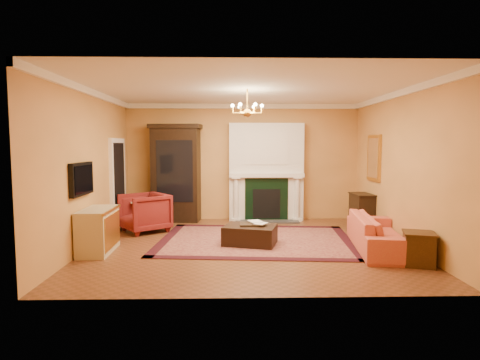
{
  "coord_description": "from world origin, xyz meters",
  "views": [
    {
      "loc": [
        -0.33,
        -7.7,
        1.95
      ],
      "look_at": [
        -0.13,
        0.3,
        1.24
      ],
      "focal_mm": 30.0,
      "sensor_mm": 36.0,
      "label": 1
    }
  ],
  "objects_px": {
    "console_table": "(362,211)",
    "end_table": "(419,250)",
    "china_cabinet": "(176,175)",
    "wingback_armchair": "(145,211)",
    "pedestal_table": "(138,213)",
    "commode": "(98,230)",
    "leather_ottoman": "(250,235)",
    "coral_sofa": "(380,227)"
  },
  "relations": [
    {
      "from": "end_table",
      "to": "wingback_armchair",
      "type": "bearing_deg",
      "value": 151.76
    },
    {
      "from": "console_table",
      "to": "end_table",
      "type": "bearing_deg",
      "value": -93.66
    },
    {
      "from": "pedestal_table",
      "to": "console_table",
      "type": "xyz_separation_m",
      "value": [
        5.24,
        0.05,
        0.01
      ]
    },
    {
      "from": "pedestal_table",
      "to": "leather_ottoman",
      "type": "distance_m",
      "value": 2.96
    },
    {
      "from": "commode",
      "to": "end_table",
      "type": "height_order",
      "value": "commode"
    },
    {
      "from": "leather_ottoman",
      "to": "coral_sofa",
      "type": "bearing_deg",
      "value": 5.12
    },
    {
      "from": "coral_sofa",
      "to": "end_table",
      "type": "xyz_separation_m",
      "value": [
        0.28,
        -0.96,
        -0.17
      ]
    },
    {
      "from": "coral_sofa",
      "to": "commode",
      "type": "bearing_deg",
      "value": 98.42
    },
    {
      "from": "console_table",
      "to": "leather_ottoman",
      "type": "height_order",
      "value": "console_table"
    },
    {
      "from": "end_table",
      "to": "console_table",
      "type": "bearing_deg",
      "value": 88.86
    },
    {
      "from": "commode",
      "to": "leather_ottoman",
      "type": "relative_size",
      "value": 1.1
    },
    {
      "from": "china_cabinet",
      "to": "pedestal_table",
      "type": "bearing_deg",
      "value": -122.05
    },
    {
      "from": "commode",
      "to": "end_table",
      "type": "xyz_separation_m",
      "value": [
        5.45,
        -0.95,
        -0.14
      ]
    },
    {
      "from": "pedestal_table",
      "to": "coral_sofa",
      "type": "bearing_deg",
      "value": -22.08
    },
    {
      "from": "end_table",
      "to": "leather_ottoman",
      "type": "height_order",
      "value": "end_table"
    },
    {
      "from": "wingback_armchair",
      "to": "leather_ottoman",
      "type": "relative_size",
      "value": 0.97
    },
    {
      "from": "pedestal_table",
      "to": "console_table",
      "type": "bearing_deg",
      "value": 0.58
    },
    {
      "from": "pedestal_table",
      "to": "console_table",
      "type": "relative_size",
      "value": 0.83
    },
    {
      "from": "wingback_armchair",
      "to": "pedestal_table",
      "type": "xyz_separation_m",
      "value": [
        -0.21,
        0.28,
        -0.1
      ]
    },
    {
      "from": "china_cabinet",
      "to": "end_table",
      "type": "xyz_separation_m",
      "value": [
        4.42,
        -3.92,
        -0.92
      ]
    },
    {
      "from": "commode",
      "to": "coral_sofa",
      "type": "distance_m",
      "value": 5.17
    },
    {
      "from": "china_cabinet",
      "to": "coral_sofa",
      "type": "distance_m",
      "value": 5.14
    },
    {
      "from": "wingback_armchair",
      "to": "console_table",
      "type": "bearing_deg",
      "value": 57.51
    },
    {
      "from": "china_cabinet",
      "to": "console_table",
      "type": "relative_size",
      "value": 3.04
    },
    {
      "from": "china_cabinet",
      "to": "pedestal_table",
      "type": "distance_m",
      "value": 1.47
    },
    {
      "from": "end_table",
      "to": "leather_ottoman",
      "type": "bearing_deg",
      "value": 152.07
    },
    {
      "from": "china_cabinet",
      "to": "leather_ottoman",
      "type": "relative_size",
      "value": 2.42
    },
    {
      "from": "china_cabinet",
      "to": "coral_sofa",
      "type": "height_order",
      "value": "china_cabinet"
    },
    {
      "from": "pedestal_table",
      "to": "china_cabinet",
      "type": "bearing_deg",
      "value": 52.03
    },
    {
      "from": "wingback_armchair",
      "to": "commode",
      "type": "height_order",
      "value": "wingback_armchair"
    },
    {
      "from": "china_cabinet",
      "to": "console_table",
      "type": "xyz_separation_m",
      "value": [
        4.48,
        -0.91,
        -0.79
      ]
    },
    {
      "from": "china_cabinet",
      "to": "console_table",
      "type": "bearing_deg",
      "value": -5.61
    },
    {
      "from": "coral_sofa",
      "to": "leather_ottoman",
      "type": "height_order",
      "value": "coral_sofa"
    },
    {
      "from": "china_cabinet",
      "to": "wingback_armchair",
      "type": "relative_size",
      "value": 2.48
    },
    {
      "from": "pedestal_table",
      "to": "leather_ottoman",
      "type": "relative_size",
      "value": 0.66
    },
    {
      "from": "coral_sofa",
      "to": "console_table",
      "type": "xyz_separation_m",
      "value": [
        0.34,
        2.04,
        -0.04
      ]
    },
    {
      "from": "pedestal_table",
      "to": "end_table",
      "type": "bearing_deg",
      "value": -29.67
    },
    {
      "from": "pedestal_table",
      "to": "commode",
      "type": "bearing_deg",
      "value": -97.71
    },
    {
      "from": "end_table",
      "to": "leather_ottoman",
      "type": "distance_m",
      "value": 3.01
    },
    {
      "from": "wingback_armchair",
      "to": "coral_sofa",
      "type": "height_order",
      "value": "wingback_armchair"
    },
    {
      "from": "china_cabinet",
      "to": "commode",
      "type": "relative_size",
      "value": 2.21
    },
    {
      "from": "pedestal_table",
      "to": "leather_ottoman",
      "type": "xyz_separation_m",
      "value": [
        2.52,
        -1.54,
        -0.18
      ]
    }
  ]
}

